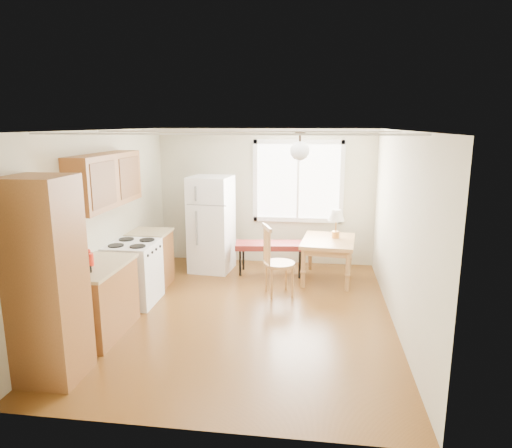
% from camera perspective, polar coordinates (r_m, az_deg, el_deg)
% --- Properties ---
extents(room_shell, '(4.60, 5.60, 2.62)m').
position_cam_1_polar(room_shell, '(6.07, -1.46, -0.24)').
color(room_shell, '#4D2B0F').
rests_on(room_shell, ground).
extents(kitchen_run, '(0.65, 3.40, 2.20)m').
position_cam_1_polar(kitchen_run, '(6.11, -18.59, -4.81)').
color(kitchen_run, brown).
rests_on(kitchen_run, ground).
extents(window_unit, '(1.64, 0.05, 1.51)m').
position_cam_1_polar(window_unit, '(8.39, 5.28, 5.32)').
color(window_unit, white).
rests_on(window_unit, room_shell).
extents(pendant_light, '(0.26, 0.26, 0.40)m').
position_cam_1_polar(pendant_light, '(6.26, 5.49, 9.21)').
color(pendant_light, black).
rests_on(pendant_light, room_shell).
extents(refrigerator, '(0.76, 0.76, 1.69)m').
position_cam_1_polar(refrigerator, '(8.11, -5.60, 0.02)').
color(refrigerator, white).
rests_on(refrigerator, ground).
extents(bench, '(1.26, 0.59, 0.56)m').
position_cam_1_polar(bench, '(7.92, 1.86, -2.80)').
color(bench, maroon).
rests_on(bench, ground).
extents(dining_table, '(0.95, 1.20, 0.70)m').
position_cam_1_polar(dining_table, '(7.71, 9.01, -2.64)').
color(dining_table, '#A4733F').
rests_on(dining_table, ground).
extents(chair, '(0.53, 0.53, 1.09)m').
position_cam_1_polar(chair, '(6.91, 2.12, -3.98)').
color(chair, '#A4733F').
rests_on(chair, ground).
extents(table_lamp, '(0.28, 0.28, 0.48)m').
position_cam_1_polar(table_lamp, '(7.74, 10.00, 0.81)').
color(table_lamp, '#B47C39').
rests_on(table_lamp, dining_table).
extents(coffee_maker, '(0.22, 0.26, 0.35)m').
position_cam_1_polar(coffee_maker, '(5.56, -21.39, -4.68)').
color(coffee_maker, black).
rests_on(coffee_maker, kitchen_run).
extents(kettle, '(0.11, 0.11, 0.21)m').
position_cam_1_polar(kettle, '(5.87, -20.15, -4.12)').
color(kettle, red).
rests_on(kettle, kitchen_run).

